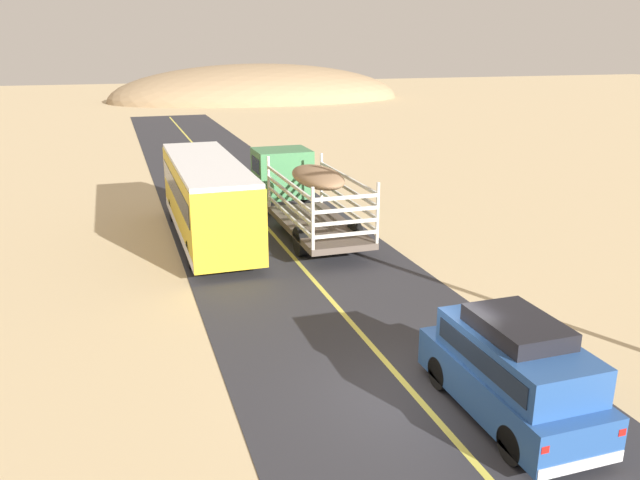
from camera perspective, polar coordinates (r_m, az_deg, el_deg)
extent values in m
plane|color=#CCB284|center=(14.84, 8.66, -13.83)|extent=(240.00, 240.00, 0.00)
cube|color=#2D2D33|center=(14.84, 8.66, -13.80)|extent=(8.00, 120.00, 0.02)
cube|color=#D8CC4C|center=(14.83, 8.66, -13.76)|extent=(0.16, 117.60, 0.00)
cube|color=#264C8C|center=(14.28, 16.65, -12.52)|extent=(1.90, 4.60, 0.90)
cube|color=#264C8C|center=(13.78, 17.31, -9.72)|extent=(1.75, 3.59, 0.80)
cube|color=#192333|center=(13.77, 17.32, -9.65)|extent=(1.79, 3.22, 0.44)
cube|color=silver|center=(13.01, 22.27, -18.10)|extent=(1.86, 0.20, 0.24)
cube|color=red|center=(12.22, 19.61, -17.38)|extent=(0.16, 0.06, 0.14)
cube|color=red|center=(13.20, 25.57, -15.36)|extent=(0.16, 0.06, 0.14)
cube|color=black|center=(13.57, 17.41, -7.45)|extent=(1.42, 2.07, 0.36)
cylinder|color=black|center=(15.07, 10.82, -11.68)|extent=(0.26, 0.76, 0.76)
cylinder|color=black|center=(15.86, 16.12, -10.53)|extent=(0.26, 0.76, 0.76)
cylinder|color=black|center=(13.04, 17.08, -17.22)|extent=(0.26, 0.76, 0.76)
cylinder|color=black|center=(13.95, 22.83, -15.42)|extent=(0.26, 0.76, 0.76)
cube|color=#3F7F4C|center=(29.72, -3.44, 6.08)|extent=(2.50, 2.20, 2.20)
cube|color=#192333|center=(29.63, -3.46, 6.93)|extent=(2.53, 1.54, 0.70)
cube|color=brown|center=(24.94, -0.21, 1.29)|extent=(2.50, 6.40, 0.24)
cylinder|color=silver|center=(27.26, -4.65, 5.27)|extent=(0.12, 0.12, 2.20)
cylinder|color=silver|center=(27.90, 0.12, 5.61)|extent=(0.12, 0.12, 2.20)
cylinder|color=silver|center=(21.38, -0.66, 1.93)|extent=(0.12, 0.12, 2.20)
cylinder|color=silver|center=(22.18, 5.22, 2.43)|extent=(0.12, 0.12, 2.20)
cube|color=silver|center=(24.45, -2.92, 2.30)|extent=(0.08, 6.30, 0.12)
cube|color=silver|center=(25.17, 2.41, 2.75)|extent=(0.08, 6.30, 0.12)
cube|color=silver|center=(21.92, 2.33, 0.51)|extent=(2.40, 0.08, 0.12)
cube|color=silver|center=(24.34, -2.93, 3.30)|extent=(0.08, 6.30, 0.12)
cube|color=silver|center=(25.06, 2.42, 3.72)|extent=(0.08, 6.30, 0.12)
cube|color=silver|center=(21.79, 2.34, 1.62)|extent=(2.40, 0.08, 0.12)
cube|color=silver|center=(24.24, -2.95, 4.31)|extent=(0.08, 6.30, 0.12)
cube|color=silver|center=(24.96, 2.43, 4.70)|extent=(0.08, 6.30, 0.12)
cube|color=silver|center=(21.68, 2.36, 2.73)|extent=(2.40, 0.08, 0.12)
cube|color=silver|center=(24.14, -2.96, 5.32)|extent=(0.08, 6.30, 0.12)
cube|color=silver|center=(24.87, 2.45, 5.69)|extent=(0.08, 6.30, 0.12)
cube|color=silver|center=(21.57, 2.37, 3.87)|extent=(2.40, 0.08, 0.12)
ellipsoid|color=#8C6B4C|center=(24.46, -0.22, 5.72)|extent=(1.75, 3.84, 0.70)
cylinder|color=black|center=(29.74, -5.43, 3.57)|extent=(0.32, 1.10, 1.10)
cylinder|color=black|center=(30.27, -1.40, 3.89)|extent=(0.32, 1.10, 1.10)
cylinder|color=black|center=(23.50, -1.78, -0.12)|extent=(0.32, 1.10, 1.10)
cylinder|color=black|center=(24.18, 3.18, 0.36)|extent=(0.32, 1.10, 1.10)
cube|color=gold|center=(25.57, -10.11, 3.74)|extent=(2.50, 10.00, 2.70)
cube|color=white|center=(25.28, -10.28, 6.89)|extent=(2.45, 9.80, 0.16)
cube|color=#192333|center=(25.47, -10.17, 4.77)|extent=(2.54, 9.20, 0.80)
cube|color=silver|center=(25.86, -9.98, 1.26)|extent=(2.53, 9.80, 0.36)
cylinder|color=black|center=(28.88, -13.10, 2.67)|extent=(0.30, 1.00, 1.00)
cylinder|color=black|center=(29.14, -8.79, 3.05)|extent=(0.30, 1.00, 1.00)
cylinder|color=black|center=(22.67, -11.49, -1.28)|extent=(0.30, 1.00, 1.00)
cylinder|color=black|center=(22.99, -6.05, -0.75)|extent=(0.30, 1.00, 1.00)
ellipsoid|color=#997C5A|center=(91.08, -5.60, 12.52)|extent=(40.70, 23.02, 9.69)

